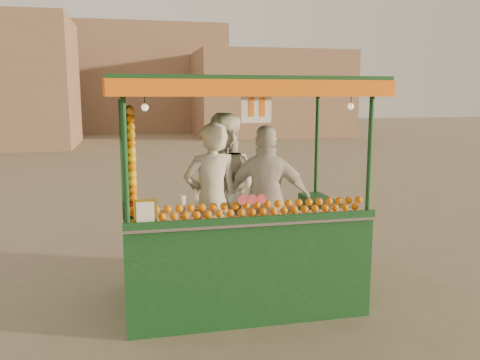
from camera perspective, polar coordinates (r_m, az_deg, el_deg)
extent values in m
plane|color=#6F644F|center=(6.39, 2.52, -12.27)|extent=(90.00, 90.00, 0.00)
cube|color=#89654E|center=(30.94, 3.39, 9.79)|extent=(9.00, 6.00, 5.00)
cube|color=#89654E|center=(35.74, -13.69, 11.11)|extent=(14.00, 7.00, 7.00)
cube|color=#0F3714|center=(6.05, -0.24, -12.04)|extent=(2.59, 1.60, 0.30)
cylinder|color=black|center=(5.92, -8.95, -12.34)|extent=(0.36, 0.10, 0.36)
cylinder|color=black|center=(6.28, 7.94, -11.01)|extent=(0.36, 0.10, 0.36)
cube|color=#0F3714|center=(5.27, 1.31, -9.03)|extent=(2.59, 0.30, 0.80)
cube|color=#0F3714|center=(5.84, -11.62, -7.35)|extent=(0.30, 1.30, 0.80)
cube|color=#0F3714|center=(6.30, 9.86, -6.04)|extent=(0.30, 1.30, 0.80)
cube|color=#B2B2B7|center=(5.18, 1.24, -4.57)|extent=(2.59, 0.46, 0.03)
cylinder|color=#0F3714|center=(4.78, -13.03, 2.33)|extent=(0.05, 0.05, 1.40)
cylinder|color=#0F3714|center=(5.38, 14.65, 3.05)|extent=(0.05, 0.05, 1.40)
cylinder|color=#0F3714|center=(6.27, -13.01, 4.00)|extent=(0.05, 0.05, 1.40)
cylinder|color=#0F3714|center=(6.73, 8.80, 4.51)|extent=(0.05, 0.05, 1.40)
cube|color=#0F3714|center=(5.63, -0.25, 11.17)|extent=(2.79, 1.80, 0.08)
cube|color=orange|center=(4.75, 2.13, 10.49)|extent=(2.79, 0.04, 0.16)
cube|color=orange|center=(6.50, -2.00, 10.25)|extent=(2.79, 0.04, 0.16)
cube|color=orange|center=(5.49, -14.86, 10.06)|extent=(0.04, 1.80, 0.16)
cube|color=orange|center=(6.08, 12.91, 10.06)|extent=(0.04, 1.80, 0.16)
cylinder|color=#DE434A|center=(5.00, 1.39, -2.22)|extent=(0.10, 0.02, 0.10)
cube|color=gold|center=(4.87, -10.79, -3.78)|extent=(0.22, 0.02, 0.28)
cube|color=white|center=(4.83, 1.87, 8.35)|extent=(0.30, 0.01, 0.30)
sphere|color=#FFE5B2|center=(4.82, -10.84, 8.18)|extent=(0.07, 0.07, 0.07)
sphere|color=#FFE5B2|center=(5.32, 12.59, 8.24)|extent=(0.07, 0.07, 0.07)
imported|color=beige|center=(5.73, -3.25, -2.35)|extent=(0.70, 0.50, 1.79)
imported|color=white|center=(6.10, -2.11, -1.15)|extent=(1.14, 1.05, 1.89)
imported|color=silver|center=(5.83, 3.12, -2.34)|extent=(1.11, 0.70, 1.75)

